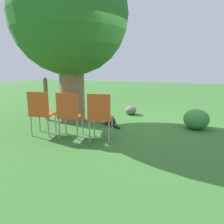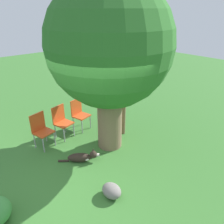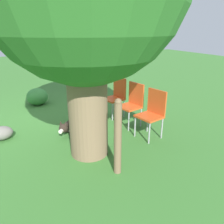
# 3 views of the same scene
# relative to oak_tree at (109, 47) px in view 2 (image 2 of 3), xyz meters

# --- Properties ---
(ground_plane) EXTENTS (30.00, 30.00, 0.00)m
(ground_plane) POSITION_rel_oak_tree_xyz_m (0.37, -1.43, -2.63)
(ground_plane) COLOR #38702D
(oak_tree) EXTENTS (2.92, 2.92, 4.14)m
(oak_tree) POSITION_rel_oak_tree_xyz_m (0.00, 0.00, 0.00)
(oak_tree) COLOR #7A6047
(oak_tree) RESTS_ON ground_plane
(dog) EXTENTS (0.69, 0.83, 0.34)m
(dog) POSITION_rel_oak_tree_xyz_m (0.10, -0.98, -2.50)
(dog) COLOR #2D231C
(dog) RESTS_ON ground_plane
(fence_post) EXTENTS (0.11, 0.11, 1.16)m
(fence_post) POSITION_rel_oak_tree_xyz_m (-0.20, 0.71, -2.04)
(fence_post) COLOR brown
(fence_post) RESTS_ON ground_plane
(red_chair_0) EXTENTS (0.51, 0.53, 0.95)m
(red_chair_0) POSITION_rel_oak_tree_xyz_m (-1.18, -1.39, -2.09)
(red_chair_0) COLOR #D14C1E
(red_chair_0) RESTS_ON ground_plane
(red_chair_1) EXTENTS (0.51, 0.53, 0.95)m
(red_chair_1) POSITION_rel_oak_tree_xyz_m (-1.26, -0.74, -2.09)
(red_chair_1) COLOR #D14C1E
(red_chair_1) RESTS_ON ground_plane
(red_chair_2) EXTENTS (0.51, 0.53, 0.95)m
(red_chair_2) POSITION_rel_oak_tree_xyz_m (-1.33, -0.08, -2.09)
(red_chair_2) COLOR #D14C1E
(red_chair_2) RESTS_ON ground_plane
(garden_rock) EXTENTS (0.43, 0.34, 0.26)m
(garden_rock) POSITION_rel_oak_tree_xyz_m (1.40, -1.17, -2.49)
(garden_rock) COLOR slate
(garden_rock) RESTS_ON ground_plane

